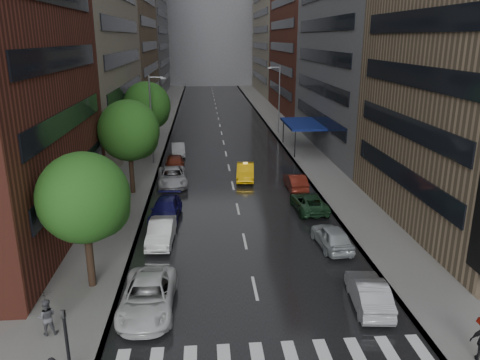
% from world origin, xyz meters
% --- Properties ---
extents(ground, '(220.00, 220.00, 0.00)m').
position_xyz_m(ground, '(0.00, 0.00, 0.00)').
color(ground, gray).
rests_on(ground, ground).
extents(road, '(14.00, 140.00, 0.01)m').
position_xyz_m(road, '(0.00, 50.00, 0.01)').
color(road, black).
rests_on(road, ground).
extents(sidewalk_left, '(4.00, 140.00, 0.15)m').
position_xyz_m(sidewalk_left, '(-9.00, 50.00, 0.07)').
color(sidewalk_left, gray).
rests_on(sidewalk_left, ground).
extents(sidewalk_right, '(4.00, 140.00, 0.15)m').
position_xyz_m(sidewalk_right, '(9.00, 50.00, 0.07)').
color(sidewalk_right, gray).
rests_on(sidewalk_right, ground).
extents(buildings_left, '(8.00, 108.00, 38.00)m').
position_xyz_m(buildings_left, '(-15.00, 58.79, 15.99)').
color(buildings_left, maroon).
rests_on(buildings_left, ground).
extents(buildings_right, '(8.05, 109.10, 36.00)m').
position_xyz_m(buildings_right, '(15.00, 56.70, 15.03)').
color(buildings_right, '#937A5B').
rests_on(buildings_right, ground).
extents(building_far, '(40.00, 14.00, 32.00)m').
position_xyz_m(building_far, '(0.00, 118.00, 16.00)').
color(building_far, slate).
rests_on(building_far, ground).
extents(tree_near, '(4.64, 4.64, 7.39)m').
position_xyz_m(tree_near, '(-8.60, 4.78, 5.05)').
color(tree_near, '#382619').
rests_on(tree_near, ground).
extents(tree_mid, '(5.02, 5.02, 7.99)m').
position_xyz_m(tree_mid, '(-8.60, 20.33, 5.47)').
color(tree_mid, '#382619').
rests_on(tree_mid, ground).
extents(tree_far, '(5.17, 5.17, 8.24)m').
position_xyz_m(tree_far, '(-8.60, 33.71, 5.63)').
color(tree_far, '#382619').
rests_on(tree_far, ground).
extents(taxi, '(2.01, 4.65, 1.49)m').
position_xyz_m(taxi, '(1.30, 23.86, 0.74)').
color(taxi, '#F0AD0C').
rests_on(taxi, ground).
extents(parked_cars_left, '(3.00, 36.39, 1.60)m').
position_xyz_m(parked_cars_left, '(-5.40, 16.87, 0.75)').
color(parked_cars_left, silver).
rests_on(parked_cars_left, ground).
extents(parked_cars_right, '(2.42, 23.07, 1.47)m').
position_xyz_m(parked_cars_right, '(5.40, 11.66, 0.71)').
color(parked_cars_right, '#9E9EA4').
rests_on(parked_cars_right, ground).
extents(ped_black_umbrella, '(0.96, 0.98, 2.09)m').
position_xyz_m(ped_black_umbrella, '(-9.59, 0.57, 1.38)').
color(ped_black_umbrella, '#535358').
rests_on(ped_black_umbrella, sidewalk_left).
extents(traffic_light, '(0.18, 0.15, 3.45)m').
position_xyz_m(traffic_light, '(-7.60, -3.14, 2.23)').
color(traffic_light, black).
rests_on(traffic_light, sidewalk_left).
extents(street_lamp_left, '(1.74, 0.22, 9.00)m').
position_xyz_m(street_lamp_left, '(-7.72, 30.00, 4.89)').
color(street_lamp_left, gray).
rests_on(street_lamp_left, sidewalk_left).
extents(street_lamp_right, '(1.74, 0.22, 9.00)m').
position_xyz_m(street_lamp_right, '(7.72, 45.00, 4.89)').
color(street_lamp_right, gray).
rests_on(street_lamp_right, sidewalk_right).
extents(awning, '(4.00, 8.00, 3.12)m').
position_xyz_m(awning, '(8.98, 35.00, 3.13)').
color(awning, navy).
rests_on(awning, sidewalk_right).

